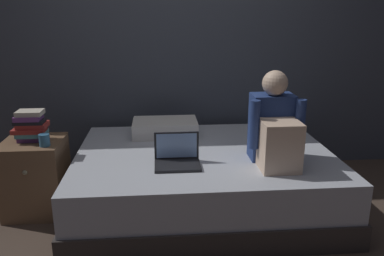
% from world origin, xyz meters
% --- Properties ---
extents(ground_plane, '(8.00, 8.00, 0.00)m').
position_xyz_m(ground_plane, '(0.00, 0.00, 0.00)').
color(ground_plane, '#47382D').
extents(wall_back, '(5.60, 0.10, 2.70)m').
position_xyz_m(wall_back, '(0.00, 1.20, 1.35)').
color(wall_back, '#424751').
rests_on(wall_back, ground_plane).
extents(bed, '(2.00, 1.50, 0.46)m').
position_xyz_m(bed, '(0.20, 0.30, 0.23)').
color(bed, '#332D2B').
rests_on(bed, ground_plane).
extents(nightstand, '(0.44, 0.46, 0.57)m').
position_xyz_m(nightstand, '(-1.10, 0.32, 0.29)').
color(nightstand, brown).
rests_on(nightstand, ground_plane).
extents(person_sitting, '(0.39, 0.44, 0.66)m').
position_xyz_m(person_sitting, '(0.67, 0.03, 0.71)').
color(person_sitting, navy).
rests_on(person_sitting, bed).
extents(laptop, '(0.32, 0.23, 0.22)m').
position_xyz_m(laptop, '(-0.02, 0.04, 0.52)').
color(laptop, black).
rests_on(laptop, bed).
extents(pillow, '(0.56, 0.36, 0.13)m').
position_xyz_m(pillow, '(-0.09, 0.75, 0.53)').
color(pillow, silver).
rests_on(pillow, bed).
extents(book_stack, '(0.24, 0.16, 0.23)m').
position_xyz_m(book_stack, '(-1.10, 0.33, 0.69)').
color(book_stack, '#703D84').
rests_on(book_stack, nightstand).
extents(mug, '(0.08, 0.08, 0.09)m').
position_xyz_m(mug, '(-0.97, 0.20, 0.62)').
color(mug, teal).
rests_on(mug, nightstand).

